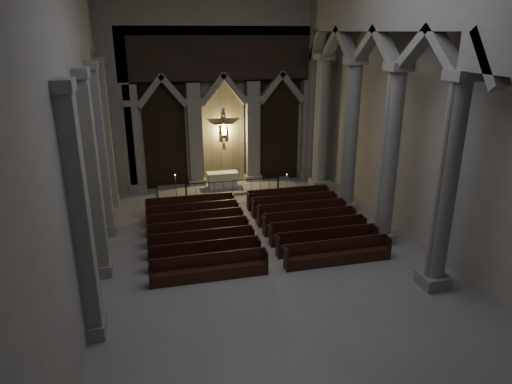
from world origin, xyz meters
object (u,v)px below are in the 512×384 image
(altar, at_px, (223,180))
(candle_stand_left, at_px, (176,194))
(altar_rail, at_px, (233,186))
(candle_stand_right, at_px, (286,188))
(worshipper, at_px, (254,204))
(pews, at_px, (256,230))

(altar, relative_size, candle_stand_left, 1.18)
(altar_rail, distance_m, candle_stand_right, 3.25)
(altar_rail, xyz_separation_m, worshipper, (0.59, -2.72, -0.16))
(pews, bearing_deg, worshipper, 78.12)
(candle_stand_left, distance_m, candle_stand_right, 6.51)
(candle_stand_right, distance_m, worshipper, 3.72)
(altar, relative_size, pews, 0.19)
(pews, relative_size, worshipper, 8.84)
(pews, bearing_deg, candle_stand_left, 119.54)
(altar_rail, bearing_deg, altar, 102.28)
(candle_stand_right, bearing_deg, worshipper, -135.40)
(candle_stand_left, height_order, worshipper, candle_stand_left)
(candle_stand_left, relative_size, worshipper, 1.40)
(candle_stand_right, distance_m, pews, 6.28)
(altar, xyz_separation_m, altar_rail, (0.35, -1.59, 0.09))
(altar_rail, relative_size, pews, 0.55)
(pews, bearing_deg, altar, 92.79)
(altar, height_order, pews, altar)
(altar_rail, bearing_deg, pews, -90.00)
(altar_rail, relative_size, candle_stand_left, 3.49)
(altar, bearing_deg, altar_rail, -77.72)
(pews, bearing_deg, candle_stand_right, 59.06)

